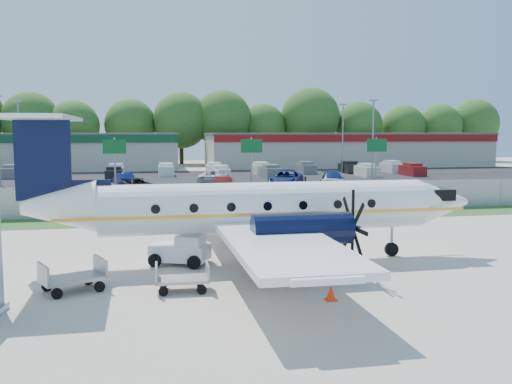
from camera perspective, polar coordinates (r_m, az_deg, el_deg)
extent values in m
plane|color=beige|center=(24.72, 2.75, -6.76)|extent=(170.00, 170.00, 0.00)
cube|color=#2D561E|center=(36.28, -1.86, -2.62)|extent=(170.00, 4.00, 0.02)
cube|color=black|center=(43.13, -3.39, -1.23)|extent=(170.00, 8.00, 0.02)
cube|color=black|center=(63.88, -5.99, 1.13)|extent=(170.00, 32.00, 0.02)
cube|color=gray|center=(38.10, -2.36, -0.69)|extent=(120.00, 0.02, 1.90)
cube|color=gray|center=(38.00, -2.36, 0.77)|extent=(120.00, 0.06, 0.06)
cube|color=gray|center=(38.22, -2.35, -2.11)|extent=(120.00, 0.06, 0.06)
cube|color=#BAB6A8|center=(87.33, -23.32, 3.62)|extent=(46.00, 12.00, 5.00)
cube|color=#474749|center=(87.28, -23.40, 5.34)|extent=(46.40, 12.40, 0.24)
cube|color=#BAB6A8|center=(91.18, 9.19, 4.13)|extent=(44.00, 12.00, 5.00)
cube|color=#474749|center=(91.13, 9.22, 5.77)|extent=(44.40, 12.40, 0.24)
cube|color=maroon|center=(85.45, 10.65, 5.31)|extent=(44.00, 0.20, 1.00)
cylinder|color=gray|center=(46.52, -13.91, 2.22)|extent=(0.14, 0.14, 5.00)
cube|color=#0C5923|center=(46.29, -13.98, 4.43)|extent=(1.80, 0.08, 1.10)
cylinder|color=gray|center=(47.31, -0.47, 2.46)|extent=(0.14, 0.14, 5.00)
cube|color=#0C5923|center=(47.09, -0.44, 4.63)|extent=(1.80, 0.08, 1.10)
cylinder|color=gray|center=(50.54, 11.88, 2.56)|extent=(0.14, 0.14, 5.00)
cube|color=#0C5923|center=(50.33, 11.99, 4.59)|extent=(1.80, 0.08, 1.10)
cylinder|color=gray|center=(66.61, 11.60, 5.11)|extent=(0.18, 0.18, 9.00)
cube|color=gray|center=(66.70, 11.68, 8.97)|extent=(0.90, 0.35, 0.18)
cylinder|color=gray|center=(72.77, -22.58, 4.84)|extent=(0.18, 0.18, 9.00)
cube|color=gray|center=(72.85, -22.73, 8.38)|extent=(0.90, 0.35, 0.18)
cylinder|color=gray|center=(75.93, 8.66, 5.27)|extent=(0.18, 0.18, 9.00)
cube|color=gray|center=(76.00, 8.71, 8.66)|extent=(0.90, 0.35, 0.18)
cylinder|color=white|center=(23.85, 1.02, -1.49)|extent=(13.66, 2.10, 2.08)
cone|color=white|center=(26.74, 18.08, -0.97)|extent=(2.41, 2.08, 2.08)
cone|color=white|center=(23.48, -19.04, -1.41)|extent=(2.84, 2.08, 2.08)
cube|color=black|center=(26.59, 17.70, -0.17)|extent=(0.99, 1.42, 0.49)
cube|color=white|center=(23.82, -0.26, -2.96)|extent=(3.52, 19.23, 0.24)
cylinder|color=black|center=(21.04, 4.63, -3.74)|extent=(3.72, 1.21, 1.20)
cylinder|color=black|center=(27.11, 0.94, -1.51)|extent=(3.72, 1.21, 1.20)
cube|color=black|center=(23.41, -20.52, 3.08)|extent=(2.08, 0.20, 3.17)
cube|color=white|center=(23.40, -20.93, 6.94)|extent=(2.63, 6.78, 0.15)
cylinder|color=gray|center=(25.92, 13.42, -4.72)|extent=(0.13, 0.13, 1.42)
cylinder|color=black|center=(25.99, 13.40, -5.59)|extent=(0.61, 0.20, 0.61)
cylinder|color=black|center=(21.07, 1.42, -8.05)|extent=(0.70, 0.44, 0.70)
cylinder|color=black|center=(27.13, -1.56, -4.85)|extent=(0.70, 0.44, 0.70)
cube|color=white|center=(23.98, -7.59, -5.97)|extent=(2.67, 2.18, 0.65)
cube|color=white|center=(23.74, -6.55, -4.83)|extent=(1.40, 1.50, 0.46)
cube|color=black|center=(23.61, -5.59, -4.83)|extent=(0.55, 1.00, 0.37)
cylinder|color=black|center=(23.66, -10.07, -6.75)|extent=(0.59, 0.40, 0.55)
cylinder|color=black|center=(24.97, -8.84, -6.05)|extent=(0.59, 0.40, 0.55)
cylinder|color=black|center=(23.11, -6.22, -7.00)|extent=(0.59, 0.40, 0.55)
cylinder|color=black|center=(24.44, -5.17, -6.26)|extent=(0.59, 0.40, 0.55)
cube|color=gray|center=(20.02, -7.40, -8.67)|extent=(1.87, 1.16, 0.11)
cube|color=gray|center=(19.94, -9.94, -7.95)|extent=(0.11, 1.10, 0.55)
cube|color=gray|center=(20.00, -4.90, -7.84)|extent=(0.11, 1.10, 0.55)
cylinder|color=black|center=(19.59, -9.24, -9.78)|extent=(0.33, 0.12, 0.33)
cylinder|color=black|center=(20.56, -9.25, -9.01)|extent=(0.33, 0.12, 0.33)
cylinder|color=black|center=(19.63, -5.44, -9.69)|extent=(0.33, 0.12, 0.33)
cylinder|color=black|center=(20.60, -5.64, -8.93)|extent=(0.33, 0.12, 0.33)
cube|color=gray|center=(20.76, -17.84, -8.23)|extent=(2.39, 1.98, 0.12)
cube|color=gray|center=(20.42, -20.51, -7.67)|extent=(0.59, 1.16, 0.62)
cube|color=gray|center=(21.00, -15.30, -7.12)|extent=(0.59, 1.16, 0.62)
cylinder|color=black|center=(20.10, -19.29, -9.57)|extent=(0.39, 0.27, 0.37)
cylinder|color=black|center=(21.16, -20.18, -8.82)|extent=(0.39, 0.27, 0.37)
cylinder|color=black|center=(20.54, -15.38, -9.12)|extent=(0.39, 0.27, 0.37)
cylinder|color=black|center=(21.57, -16.44, -8.41)|extent=(0.39, 0.27, 0.37)
cone|color=#FF3608|center=(19.03, 7.51, -9.94)|extent=(0.34, 0.34, 0.51)
cube|color=#FF3608|center=(19.10, 7.50, -10.64)|extent=(0.36, 0.36, 0.03)
cone|color=#FF3608|center=(30.92, -11.85, -3.76)|extent=(0.37, 0.37, 0.55)
cube|color=#FF3608|center=(30.97, -11.84, -4.24)|extent=(0.39, 0.39, 0.03)
imported|color=silver|center=(46.54, 6.93, -0.74)|extent=(6.75, 4.99, 1.70)
imported|color=black|center=(52.54, -19.70, -0.27)|extent=(3.08, 5.12, 1.63)
imported|color=black|center=(51.94, -11.70, -0.11)|extent=(3.71, 5.34, 1.35)
imported|color=maroon|center=(52.57, -3.28, 0.08)|extent=(1.62, 4.16, 1.35)
imported|color=navy|center=(55.16, 3.00, 0.36)|extent=(4.99, 6.77, 1.71)
imported|color=navy|center=(55.99, 7.64, 0.40)|extent=(3.43, 5.70, 1.55)
imported|color=navy|center=(59.16, -13.07, 0.60)|extent=(2.40, 4.25, 1.32)
imported|color=silver|center=(59.32, -4.23, 0.75)|extent=(4.16, 6.19, 1.58)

